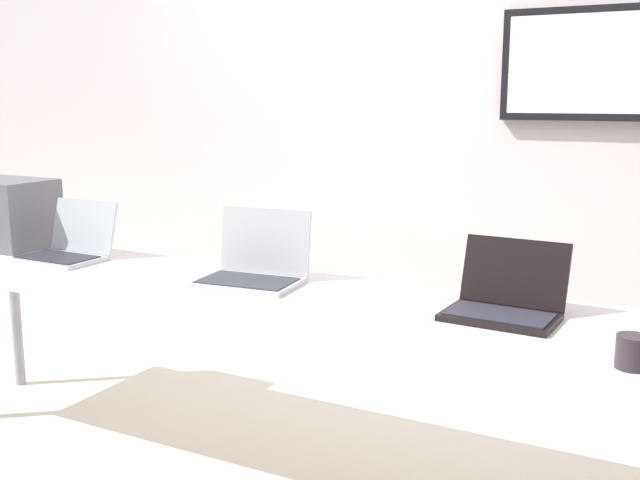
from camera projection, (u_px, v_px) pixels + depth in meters
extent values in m
cube|color=silver|center=(418.00, 112.00, 3.48)|extent=(8.00, 0.06, 2.72)
cube|color=black|center=(597.00, 64.00, 3.04)|extent=(0.77, 0.05, 0.46)
cube|color=white|center=(597.00, 64.00, 3.02)|extent=(0.71, 0.02, 0.40)
cube|color=white|center=(300.00, 299.00, 2.62)|extent=(3.73, 0.70, 0.04)
cylinder|color=gray|center=(16.00, 316.00, 3.72)|extent=(0.05, 0.05, 0.71)
cube|color=#5C5C63|center=(6.00, 213.00, 3.42)|extent=(0.41, 0.30, 0.31)
cube|color=#ACB4B6|center=(60.00, 259.00, 3.12)|extent=(0.35, 0.24, 0.02)
cube|color=#292931|center=(57.00, 257.00, 3.11)|extent=(0.32, 0.18, 0.00)
cube|color=#ACB4B6|center=(84.00, 226.00, 3.23)|extent=(0.35, 0.07, 0.22)
cube|color=#33507B|center=(84.00, 226.00, 3.23)|extent=(0.32, 0.06, 0.19)
cube|color=#B0B1B3|center=(248.00, 283.00, 2.72)|extent=(0.39, 0.28, 0.02)
cube|color=#2E3338|center=(247.00, 280.00, 2.71)|extent=(0.36, 0.23, 0.00)
cube|color=#B0B1B3|center=(265.00, 241.00, 2.83)|extent=(0.37, 0.08, 0.24)
cube|color=#36497D|center=(265.00, 241.00, 2.83)|extent=(0.34, 0.07, 0.22)
cube|color=black|center=(500.00, 317.00, 2.30)|extent=(0.35, 0.24, 0.02)
cube|color=#292833|center=(499.00, 314.00, 2.29)|extent=(0.32, 0.19, 0.00)
cube|color=black|center=(515.00, 272.00, 2.40)|extent=(0.34, 0.09, 0.21)
cube|color=white|center=(515.00, 272.00, 2.40)|extent=(0.31, 0.07, 0.18)
cylinder|color=#2F252D|center=(633.00, 352.00, 1.89)|extent=(0.08, 0.08, 0.09)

